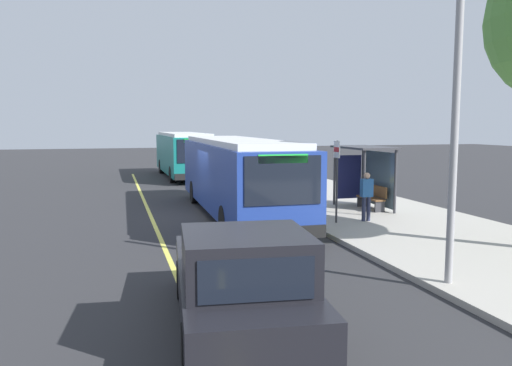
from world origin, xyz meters
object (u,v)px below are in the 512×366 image
at_px(transit_bus_main, 237,174).
at_px(pedestrian_commuter, 367,193).
at_px(pickup_truck, 240,282).
at_px(waiting_bench, 372,197).
at_px(transit_bus_second, 183,153).
at_px(route_sign_post, 337,170).

xyz_separation_m(transit_bus_main, pedestrian_commuter, (3.06, 3.88, -0.50)).
bearing_deg(pedestrian_commuter, pickup_truck, -39.71).
relative_size(pickup_truck, waiting_bench, 3.49).
relative_size(transit_bus_main, transit_bus_second, 1.17).
relative_size(transit_bus_second, route_sign_post, 3.63).
bearing_deg(waiting_bench, pedestrian_commuter, -33.14).
bearing_deg(route_sign_post, pedestrian_commuter, 90.35).
bearing_deg(transit_bus_main, transit_bus_second, 179.99).
bearing_deg(waiting_bench, transit_bus_main, -99.36).
xyz_separation_m(transit_bus_second, waiting_bench, (15.99, 5.30, -0.98)).
xyz_separation_m(transit_bus_main, route_sign_post, (3.06, 2.75, 0.34)).
distance_m(transit_bus_main, pickup_truck, 11.14).
bearing_deg(transit_bus_second, waiting_bench, 18.34).
distance_m(transit_bus_second, route_sign_post, 18.39).
xyz_separation_m(transit_bus_second, pickup_truck, (25.93, -2.57, -0.76)).
bearing_deg(pedestrian_commuter, route_sign_post, -89.65).
bearing_deg(transit_bus_second, pickup_truck, -5.65).
xyz_separation_m(transit_bus_second, pedestrian_commuter, (18.18, 3.88, -0.50)).
bearing_deg(transit_bus_second, pedestrian_commuter, 12.04).
bearing_deg(pickup_truck, route_sign_post, 145.60).
xyz_separation_m(transit_bus_main, waiting_bench, (0.87, 5.31, -0.98)).
height_order(transit_bus_second, pickup_truck, transit_bus_second).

